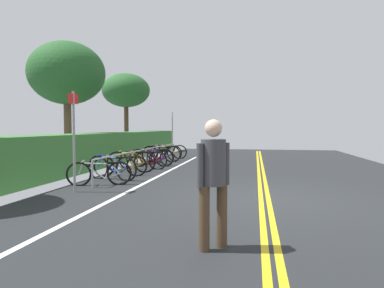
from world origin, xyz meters
TOP-DOWN VIEW (x-y plane):
  - ground_plane at (0.00, 0.00)m, footprint 34.07×10.37m
  - centre_line_yellow_inner at (0.00, -0.08)m, footprint 30.67×0.10m
  - centre_line_yellow_outer at (0.00, 0.08)m, footprint 30.67×0.10m
  - bike_lane_stripe_white at (0.00, 3.25)m, footprint 30.67×0.12m
  - bike_rack at (5.04, 4.35)m, footprint 9.02×0.05m
  - bicycle_0 at (0.98, 4.36)m, footprint 0.68×1.66m
  - bicycle_1 at (1.96, 4.42)m, footprint 0.57×1.74m
  - bicycle_2 at (2.77, 4.47)m, footprint 0.57×1.68m
  - bicycle_3 at (3.74, 4.47)m, footprint 0.51×1.69m
  - bicycle_4 at (4.57, 4.31)m, footprint 0.46×1.80m
  - bicycle_5 at (5.51, 4.27)m, footprint 0.62×1.73m
  - bicycle_6 at (6.30, 4.32)m, footprint 0.62×1.65m
  - bicycle_7 at (7.34, 4.38)m, footprint 0.46×1.77m
  - bicycle_8 at (8.16, 4.45)m, footprint 0.46×1.71m
  - bicycle_9 at (8.98, 4.38)m, footprint 0.53×1.65m
  - pedestrian at (-3.35, 0.74)m, footprint 0.35×0.39m
  - sign_post_near at (-0.06, 4.50)m, footprint 0.36×0.06m
  - sign_post_far at (9.91, 4.49)m, footprint 0.36×0.09m
  - hedge_backdrop at (6.54, 6.53)m, footprint 17.97×1.31m
  - tree_mid at (6.42, 8.42)m, footprint 3.33×3.33m
  - tree_far_right at (13.93, 8.57)m, footprint 3.11×3.11m

SIDE VIEW (x-z plane):
  - ground_plane at x=0.00m, z-range -0.05..0.00m
  - centre_line_yellow_inner at x=0.00m, z-range 0.00..0.00m
  - centre_line_yellow_outer at x=0.00m, z-range 0.00..0.00m
  - bike_lane_stripe_white at x=0.00m, z-range 0.00..0.00m
  - bicycle_6 at x=6.30m, z-range -0.02..0.66m
  - bicycle_0 at x=0.98m, z-range -0.02..0.67m
  - bicycle_2 at x=2.77m, z-range -0.02..0.68m
  - bicycle_4 at x=4.57m, z-range -0.02..0.71m
  - bicycle_9 at x=8.98m, z-range -0.02..0.71m
  - bicycle_8 at x=8.16m, z-range -0.02..0.73m
  - bicycle_5 at x=5.51m, z-range -0.02..0.74m
  - bicycle_1 at x=1.96m, z-range -0.02..0.75m
  - bicycle_7 at x=7.34m, z-range -0.02..0.75m
  - bicycle_3 at x=3.74m, z-range -0.02..0.76m
  - bike_rack at x=5.04m, z-range 0.20..0.94m
  - hedge_backdrop at x=6.54m, z-range 0.00..1.33m
  - pedestrian at x=-3.35m, z-range 0.12..1.79m
  - sign_post_far at x=9.91m, z-range 0.23..2.60m
  - sign_post_near at x=-0.06m, z-range 0.24..2.67m
  - tree_mid at x=6.42m, z-range 1.26..6.59m
  - tree_far_right at x=13.93m, z-range 1.41..6.49m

